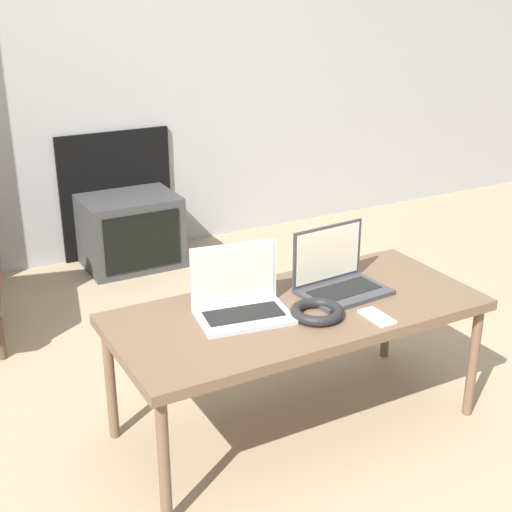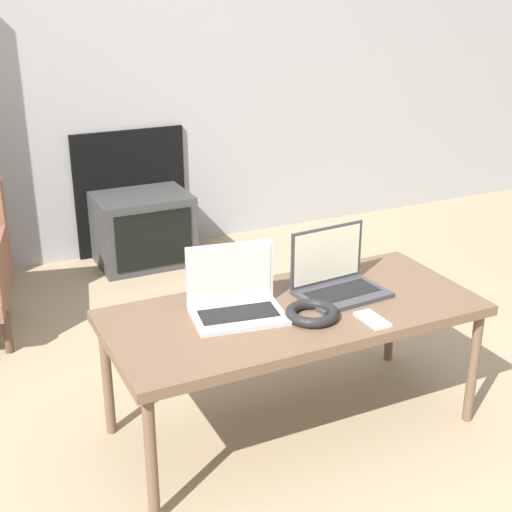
{
  "view_description": "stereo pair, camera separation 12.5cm",
  "coord_description": "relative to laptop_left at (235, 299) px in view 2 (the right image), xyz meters",
  "views": [
    {
      "loc": [
        -1.18,
        -1.66,
        1.53
      ],
      "look_at": [
        0.0,
        0.5,
        0.56
      ],
      "focal_mm": 50.0,
      "sensor_mm": 36.0,
      "label": 1
    },
    {
      "loc": [
        -1.07,
        -1.72,
        1.53
      ],
      "look_at": [
        0.0,
        0.5,
        0.56
      ],
      "focal_mm": 50.0,
      "sensor_mm": 36.0,
      "label": 2
    }
  ],
  "objects": [
    {
      "name": "tv",
      "position": [
        0.19,
        1.71,
        -0.33
      ],
      "size": [
        0.52,
        0.4,
        0.4
      ],
      "color": "#383838",
      "rests_on": "ground_plane"
    },
    {
      "name": "ground_plane",
      "position": [
        0.2,
        -0.25,
        -0.53
      ],
      "size": [
        14.0,
        14.0,
        0.0
      ],
      "primitive_type": "plane",
      "color": "#998466"
    },
    {
      "name": "table",
      "position": [
        0.2,
        -0.05,
        -0.09
      ],
      "size": [
        1.29,
        0.58,
        0.47
      ],
      "color": "brown",
      "rests_on": "ground_plane"
    },
    {
      "name": "laptop_right",
      "position": [
        0.39,
        0.0,
        0.0
      ],
      "size": [
        0.32,
        0.23,
        0.23
      ],
      "rotation": [
        0.0,
        0.0,
        0.08
      ],
      "color": "#38383D",
      "rests_on": "table"
    },
    {
      "name": "phone",
      "position": [
        0.38,
        -0.25,
        -0.05
      ],
      "size": [
        0.07,
        0.13,
        0.01
      ],
      "color": "silver",
      "rests_on": "table"
    },
    {
      "name": "wall_back",
      "position": [
        0.2,
        1.96,
        0.76
      ],
      "size": [
        7.0,
        0.08,
        2.6
      ],
      "color": "#999999",
      "rests_on": "ground_plane"
    },
    {
      "name": "headphones",
      "position": [
        0.21,
        -0.15,
        -0.03
      ],
      "size": [
        0.18,
        0.18,
        0.04
      ],
      "color": "black",
      "rests_on": "table"
    },
    {
      "name": "laptop_left",
      "position": [
        0.0,
        0.0,
        0.0
      ],
      "size": [
        0.33,
        0.25,
        0.23
      ],
      "rotation": [
        0.0,
        0.0,
        -0.16
      ],
      "color": "#B2B2B7",
      "rests_on": "table"
    }
  ]
}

